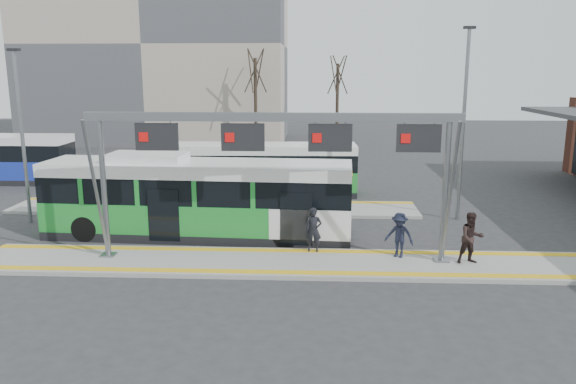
% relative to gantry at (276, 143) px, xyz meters
% --- Properties ---
extents(ground, '(120.00, 120.00, 0.00)m').
position_rel_gantry_xyz_m(ground, '(0.35, -0.25, -4.30)').
color(ground, '#2D2D30').
rests_on(ground, ground).
extents(platform_main, '(22.00, 3.00, 0.15)m').
position_rel_gantry_xyz_m(platform_main, '(0.35, -0.25, -4.22)').
color(platform_main, gray).
rests_on(platform_main, ground).
extents(platform_second, '(20.00, 3.00, 0.15)m').
position_rel_gantry_xyz_m(platform_second, '(-3.65, 7.75, -4.22)').
color(platform_second, gray).
rests_on(platform_second, ground).
extents(tactile_main, '(22.00, 2.65, 0.02)m').
position_rel_gantry_xyz_m(tactile_main, '(0.35, -0.25, -4.14)').
color(tactile_main, yellow).
rests_on(tactile_main, platform_main).
extents(tactile_second, '(20.00, 0.35, 0.02)m').
position_rel_gantry_xyz_m(tactile_second, '(-3.65, 8.90, -4.14)').
color(tactile_second, yellow).
rests_on(tactile_second, platform_second).
extents(gantry, '(13.00, 1.68, 5.20)m').
position_rel_gantry_xyz_m(gantry, '(0.00, 0.00, 0.00)').
color(gantry, slate).
rests_on(gantry, platform_main).
extents(apartment_block, '(24.50, 12.50, 18.40)m').
position_rel_gantry_xyz_m(apartment_block, '(-13.65, 35.75, 4.91)').
color(apartment_block, '#AB9D8E').
rests_on(apartment_block, ground).
extents(hero_bus, '(12.64, 3.34, 3.44)m').
position_rel_gantry_xyz_m(hero_bus, '(-3.49, 3.14, -2.72)').
color(hero_bus, black).
rests_on(hero_bus, ground).
extents(bg_bus_green, '(11.22, 2.69, 2.79)m').
position_rel_gantry_xyz_m(bg_bus_green, '(-1.99, 11.35, -2.92)').
color(bg_bus_green, black).
rests_on(bg_bus_green, ground).
extents(passenger_a, '(0.63, 0.44, 1.67)m').
position_rel_gantry_xyz_m(passenger_a, '(1.31, 0.85, -3.32)').
color(passenger_a, black).
rests_on(passenger_a, platform_main).
extents(passenger_b, '(1.00, 0.85, 1.82)m').
position_rel_gantry_xyz_m(passenger_b, '(6.79, -0.15, -3.24)').
color(passenger_b, black).
rests_on(passenger_b, platform_main).
extents(passenger_c, '(1.22, 1.01, 1.64)m').
position_rel_gantry_xyz_m(passenger_c, '(4.39, 0.39, -3.33)').
color(passenger_c, '#1A1D2F').
rests_on(passenger_c, platform_main).
extents(tree_left, '(1.40, 1.40, 8.79)m').
position_rel_gantry_xyz_m(tree_left, '(-3.63, 27.85, 2.36)').
color(tree_left, '#382B21').
rests_on(tree_left, ground).
extents(tree_mid, '(1.40, 1.40, 8.32)m').
position_rel_gantry_xyz_m(tree_mid, '(3.30, 31.90, 2.01)').
color(tree_mid, '#382B21').
rests_on(tree_mid, ground).
extents(tree_far, '(1.40, 1.40, 7.52)m').
position_rel_gantry_xyz_m(tree_far, '(-19.43, 30.99, 1.40)').
color(tree_far, '#382B21').
rests_on(tree_far, ground).
extents(lamp_west, '(0.50, 0.25, 7.67)m').
position_rel_gantry_xyz_m(lamp_west, '(-11.51, 4.86, -0.22)').
color(lamp_west, slate).
rests_on(lamp_west, ground).
extents(lamp_east, '(0.50, 0.25, 8.62)m').
position_rel_gantry_xyz_m(lamp_east, '(7.95, 6.35, 0.26)').
color(lamp_east, slate).
rests_on(lamp_east, ground).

